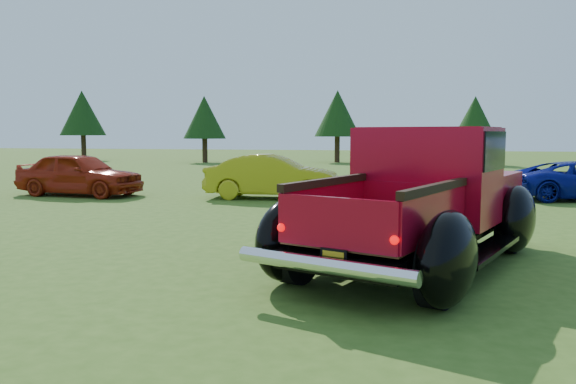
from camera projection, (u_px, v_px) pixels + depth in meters
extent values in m
plane|color=#395919|center=(275.00, 268.00, 8.40)|extent=(120.00, 120.00, 0.00)
cylinder|color=#332114|center=(84.00, 148.00, 42.10)|extent=(0.36, 0.36, 1.87)
cone|color=black|center=(82.00, 113.00, 41.83)|extent=(3.33, 3.33, 3.33)
cylinder|color=#332114|center=(205.00, 151.00, 39.03)|extent=(0.36, 0.36, 1.66)
cone|color=black|center=(204.00, 117.00, 38.79)|extent=(2.94, 2.94, 2.94)
cylinder|color=#332114|center=(337.00, 149.00, 39.07)|extent=(0.36, 0.36, 1.80)
cone|color=black|center=(337.00, 113.00, 38.82)|extent=(3.20, 3.20, 3.20)
cylinder|color=#332114|center=(474.00, 152.00, 36.22)|extent=(0.36, 0.36, 1.58)
cone|color=black|center=(475.00, 118.00, 35.99)|extent=(2.82, 2.82, 2.82)
cylinder|color=black|center=(297.00, 250.00, 7.48)|extent=(0.58, 0.94, 0.90)
cylinder|color=black|center=(438.00, 269.00, 6.43)|extent=(0.58, 0.94, 0.90)
cylinder|color=black|center=(401.00, 217.00, 10.48)|extent=(0.58, 0.94, 0.90)
cylinder|color=black|center=(509.00, 226.00, 9.43)|extent=(0.58, 0.94, 0.90)
cube|color=black|center=(416.00, 233.00, 8.50)|extent=(3.40, 5.52, 0.23)
cube|color=#A0081F|center=(455.00, 192.00, 9.99)|extent=(2.41, 2.28, 0.70)
cube|color=silver|center=(469.00, 188.00, 10.72)|extent=(1.71, 0.72, 0.57)
cube|color=#A0081F|center=(427.00, 175.00, 8.74)|extent=(2.35, 1.94, 1.47)
cube|color=black|center=(427.00, 150.00, 8.70)|extent=(2.35, 1.85, 0.57)
cube|color=#A0081F|center=(428.00, 130.00, 8.66)|extent=(2.22, 1.80, 0.09)
cube|color=brown|center=(377.00, 234.00, 7.30)|extent=(2.24, 2.66, 0.06)
cube|color=#A0081F|center=(327.00, 207.00, 7.69)|extent=(0.87, 2.13, 0.59)
cube|color=#A0081F|center=(435.00, 216.00, 6.86)|extent=(0.87, 2.13, 0.59)
cube|color=#A0081F|center=(410.00, 203.00, 8.21)|extent=(1.44, 0.61, 0.59)
cube|color=#A0081F|center=(336.00, 223.00, 6.34)|extent=(1.45, 0.62, 0.59)
cube|color=black|center=(327.00, 182.00, 7.66)|extent=(0.92, 2.14, 0.10)
cube|color=black|center=(436.00, 188.00, 6.82)|extent=(0.92, 2.14, 0.10)
ellipsoid|color=black|center=(290.00, 239.00, 7.53)|extent=(0.92, 1.30, 0.99)
ellipsoid|color=black|center=(448.00, 259.00, 6.35)|extent=(0.92, 1.30, 0.99)
ellipsoid|color=black|center=(395.00, 209.00, 10.53)|extent=(0.92, 1.30, 0.99)
ellipsoid|color=black|center=(516.00, 219.00, 9.35)|extent=(0.92, 1.30, 0.99)
cube|color=black|center=(351.00, 235.00, 9.05)|extent=(1.20, 2.34, 0.07)
cube|color=black|center=(488.00, 250.00, 7.87)|extent=(1.20, 2.34, 0.07)
cylinder|color=silver|center=(323.00, 265.00, 6.15)|extent=(2.12, 0.97, 0.18)
cube|color=black|center=(334.00, 256.00, 6.34)|extent=(0.32, 0.14, 0.17)
cube|color=gold|center=(333.00, 256.00, 6.33)|extent=(0.26, 0.11, 0.11)
sphere|color=#CC0505|center=(281.00, 227.00, 6.72)|extent=(0.10, 0.10, 0.10)
sphere|color=#CC0505|center=(394.00, 240.00, 5.92)|extent=(0.10, 0.10, 0.10)
imported|color=#9A210E|center=(80.00, 174.00, 18.15)|extent=(4.27, 2.04, 1.41)
imported|color=#A89C16|center=(273.00, 177.00, 17.32)|extent=(4.22, 1.72, 1.36)
imported|color=black|center=(425.00, 181.00, 16.56)|extent=(4.35, 2.30, 1.20)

